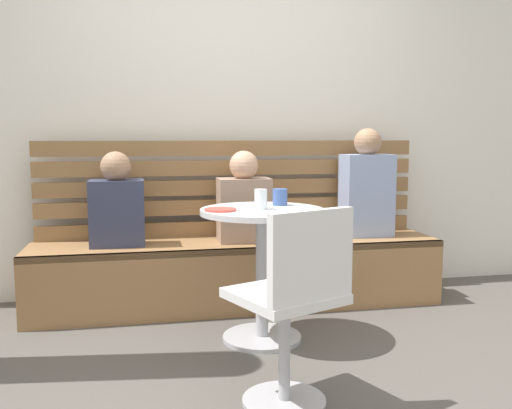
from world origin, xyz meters
TOP-DOWN VIEW (x-y plane):
  - ground at (0.00, 0.00)m, footprint 8.00×8.00m
  - back_wall at (0.00, 1.64)m, footprint 5.20×0.10m
  - booth_bench at (0.00, 1.20)m, footprint 2.70×0.52m
  - booth_backrest at (0.00, 1.44)m, footprint 2.65×0.04m
  - cafe_table at (0.02, 0.54)m, footprint 0.68×0.68m
  - white_chair at (-0.02, -0.26)m, footprint 0.52×0.52m
  - person_adult at (0.92, 1.24)m, footprint 0.34×0.22m
  - person_child_left at (-0.78, 1.21)m, footprint 0.34×0.22m
  - person_child_middle at (0.04, 1.20)m, footprint 0.34×0.22m
  - cup_mug_blue at (0.15, 0.68)m, footprint 0.08×0.08m
  - cup_water_clear at (0.01, 0.53)m, footprint 0.07×0.07m
  - plate_small at (-0.21, 0.51)m, footprint 0.17×0.17m

SIDE VIEW (x-z plane):
  - ground at x=0.00m, z-range 0.00..0.00m
  - booth_bench at x=0.00m, z-range 0.00..0.44m
  - white_chair at x=-0.02m, z-range 0.04..0.89m
  - cafe_table at x=0.02m, z-range 0.15..0.89m
  - person_child_left at x=-0.78m, z-range 0.40..1.00m
  - person_child_middle at x=0.04m, z-range 0.40..1.00m
  - plate_small at x=-0.21m, z-range 0.74..0.75m
  - person_adult at x=0.92m, z-range 0.40..1.15m
  - booth_backrest at x=0.00m, z-range 0.44..1.11m
  - cup_mug_blue at x=0.15m, z-range 0.74..0.83m
  - cup_water_clear at x=0.01m, z-range 0.74..0.85m
  - back_wall at x=0.00m, z-range 0.00..2.90m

